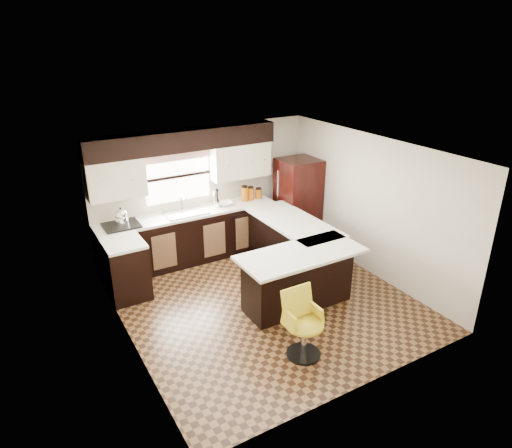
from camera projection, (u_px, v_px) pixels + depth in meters
floor at (264, 301)px, 7.20m from camera, size 4.40×4.40×0.00m
ceiling at (266, 151)px, 6.27m from camera, size 4.40×4.40×0.00m
wall_back at (204, 190)px, 8.49m from camera, size 4.40×0.00×4.40m
wall_front at (369, 301)px, 4.99m from camera, size 4.40×0.00×4.40m
wall_left at (123, 265)px, 5.77m from camera, size 0.00×4.40×4.40m
wall_right at (371, 206)px, 7.71m from camera, size 0.00×4.40×4.40m
base_cab_back at (190, 238)px, 8.33m from camera, size 3.30×0.60×0.90m
base_cab_left at (126, 270)px, 7.19m from camera, size 0.60×0.70×0.90m
counter_back at (188, 214)px, 8.15m from camera, size 3.30×0.60×0.04m
counter_left at (123, 243)px, 7.01m from camera, size 0.60×0.70×0.04m
soffit at (184, 140)px, 7.77m from camera, size 3.40×0.35×0.36m
upper_cab_left at (116, 179)px, 7.40m from camera, size 0.94×0.35×0.64m
upper_cab_right at (240, 160)px, 8.47m from camera, size 1.14×0.35×0.64m
window_pane at (178, 176)px, 8.11m from camera, size 1.20×0.02×0.90m
valance at (177, 155)px, 7.93m from camera, size 1.30×0.06×0.18m
sink at (186, 213)px, 8.10m from camera, size 0.75×0.45×0.03m
dishwasher at (245, 233)px, 8.58m from camera, size 0.58×0.03×0.78m
cooktop at (121, 225)px, 7.57m from camera, size 0.58×0.50×0.02m
peninsula_long at (290, 248)px, 7.94m from camera, size 0.60×1.95×0.90m
peninsula_return at (298, 279)px, 6.92m from camera, size 1.65×0.60×0.90m
counter_pen_long at (293, 222)px, 7.79m from camera, size 0.84×1.95×0.04m
counter_pen_return at (301, 254)px, 6.66m from camera, size 1.89×0.84×0.04m
refrigerator at (298, 202)px, 8.93m from camera, size 0.73×0.70×1.70m
bar_chair at (305, 325)px, 5.81m from camera, size 0.49×0.49×0.92m
kettle at (121, 216)px, 7.51m from camera, size 0.22×0.22×0.30m
percolator at (217, 199)px, 8.35m from camera, size 0.13×0.13×0.32m
mixing_bowl at (225, 204)px, 8.47m from camera, size 0.29×0.29×0.07m
canister_large at (245, 194)px, 8.65m from camera, size 0.13×0.13×0.27m
canister_med at (251, 194)px, 8.71m from camera, size 0.13×0.13×0.24m
canister_small at (258, 194)px, 8.80m from camera, size 0.13×0.13×0.19m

